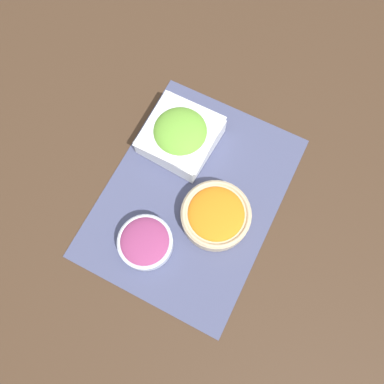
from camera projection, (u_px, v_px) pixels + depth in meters
name	position (u px, v px, depth m)	size (l,w,h in m)	color
ground_plane	(192.00, 196.00, 0.94)	(3.00, 3.00, 0.00)	#422D1E
placemat	(192.00, 196.00, 0.93)	(0.55, 0.41, 0.00)	#474C70
carrot_bowl	(216.00, 215.00, 0.89)	(0.17, 0.17, 0.06)	#C6B28E
lettuce_bowl	(180.00, 135.00, 0.94)	(0.18, 0.18, 0.09)	white
onion_bowl	(145.00, 242.00, 0.87)	(0.13, 0.13, 0.05)	silver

